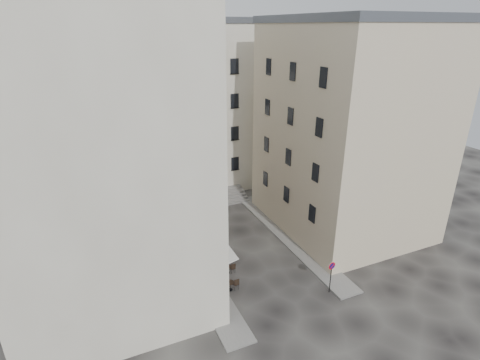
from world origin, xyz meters
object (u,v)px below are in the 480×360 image
bistro_table_b (227,269)px  pedestrian (205,244)px  no_parking_sign (331,271)px  bistro_table_a (230,285)px

bistro_table_b → pedestrian: 3.51m
no_parking_sign → pedestrian: bearing=122.3°
no_parking_sign → pedestrian: size_ratio=1.42×
bistro_table_b → pedestrian: (-0.60, 3.43, 0.47)m
bistro_table_a → pedestrian: bearing=90.3°
bistro_table_a → pedestrian: (-0.03, 5.33, 0.43)m
no_parking_sign → bistro_table_a: size_ratio=1.97×
no_parking_sign → pedestrian: (-6.50, 8.43, -0.91)m
pedestrian → no_parking_sign: bearing=83.0°
bistro_table_b → pedestrian: pedestrian is taller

